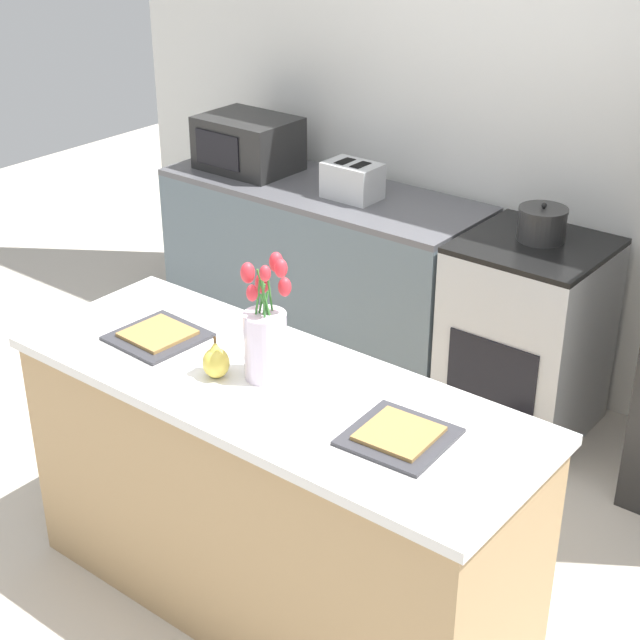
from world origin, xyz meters
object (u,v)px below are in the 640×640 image
at_px(flower_vase, 265,334).
at_px(stove_range, 526,336).
at_px(cooking_pot, 542,224).
at_px(microwave, 248,143).
at_px(plate_setting_right, 399,436).
at_px(plate_setting_left, 158,336).
at_px(pear_figurine, 216,361).
at_px(toaster, 352,180).

bearing_deg(flower_vase, stove_range, 85.09).
xyz_separation_m(cooking_pot, microwave, (-1.63, -0.05, 0.06)).
distance_m(flower_vase, microwave, 2.18).
bearing_deg(microwave, plate_setting_right, -38.43).
bearing_deg(plate_setting_left, flower_vase, 4.38).
distance_m(pear_figurine, cooking_pot, 1.74).
bearing_deg(pear_figurine, plate_setting_right, 5.69).
height_order(plate_setting_right, toaster, toaster).
relative_size(plate_setting_left, cooking_pot, 1.41).
bearing_deg(cooking_pot, stove_range, -86.66).
bearing_deg(toaster, plate_setting_right, -49.63).
distance_m(stove_range, flower_vase, 1.70).
distance_m(toaster, microwave, 0.69).
distance_m(pear_figurine, microwave, 2.17).
height_order(stove_range, toaster, toaster).
xyz_separation_m(flower_vase, plate_setting_left, (-0.46, -0.04, -0.14)).
relative_size(stove_range, flower_vase, 2.14).
relative_size(pear_figurine, microwave, 0.30).
bearing_deg(plate_setting_left, cooking_pot, 70.32).
distance_m(plate_setting_left, microwave, 1.92).
bearing_deg(pear_figurine, stove_range, 81.29).
height_order(flower_vase, cooking_pot, flower_vase).
distance_m(stove_range, microwave, 1.74).
bearing_deg(toaster, pear_figurine, -67.17).
xyz_separation_m(plate_setting_right, microwave, (-2.03, 1.61, 0.11)).
bearing_deg(microwave, plate_setting_left, -57.19).
height_order(stove_range, plate_setting_left, plate_setting_left).
relative_size(toaster, microwave, 0.58).
bearing_deg(pear_figurine, cooking_pot, 81.61).
bearing_deg(flower_vase, microwave, 133.57).
bearing_deg(microwave, flower_vase, -46.43).
distance_m(pear_figurine, plate_setting_left, 0.35).
height_order(pear_figurine, plate_setting_left, pear_figurine).
xyz_separation_m(plate_setting_left, cooking_pot, (0.59, 1.66, 0.05)).
relative_size(plate_setting_left, microwave, 0.62).
bearing_deg(flower_vase, plate_setting_left, -175.62).
relative_size(plate_setting_right, toaster, 1.06).
xyz_separation_m(pear_figurine, microwave, (-1.38, 1.68, 0.06)).
distance_m(plate_setting_left, plate_setting_right, 0.99).
bearing_deg(plate_setting_right, stove_range, 103.80).
relative_size(cooking_pot, microwave, 0.44).
bearing_deg(microwave, toaster, -2.16).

